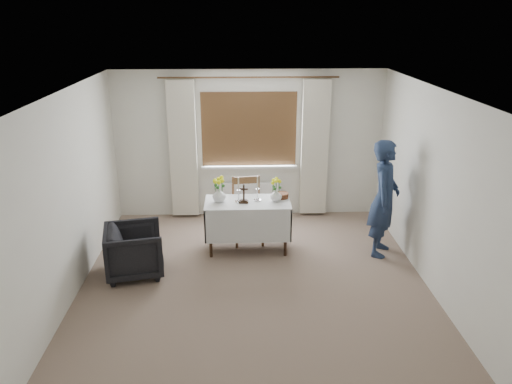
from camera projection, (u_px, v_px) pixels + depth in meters
ground at (254, 286)px, 6.48m from camera, size 5.00×5.00×0.00m
altar_table at (248, 226)px, 7.38m from camera, size 1.24×0.64×0.76m
wooden_chair at (248, 211)px, 7.59m from camera, size 0.52×0.52×1.00m
armchair at (134, 251)px, 6.69m from camera, size 0.88×0.87×0.68m
person at (384, 198)px, 7.11m from camera, size 0.62×0.74×1.71m
radiator at (249, 199)px, 8.65m from camera, size 1.10×0.10×0.60m
wooden_cross at (244, 194)px, 7.16m from camera, size 0.13×0.10×0.28m
candlestick_left at (239, 190)px, 7.17m from camera, size 0.13×0.13×0.37m
candlestick_right at (258, 188)px, 7.23m from camera, size 0.11×0.11×0.38m
flower_vase_left at (219, 195)px, 7.21m from camera, size 0.24×0.24×0.21m
flower_vase_right at (276, 195)px, 7.24m from camera, size 0.19×0.19×0.18m
wicker_basket at (282, 195)px, 7.39m from camera, size 0.24×0.24×0.07m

